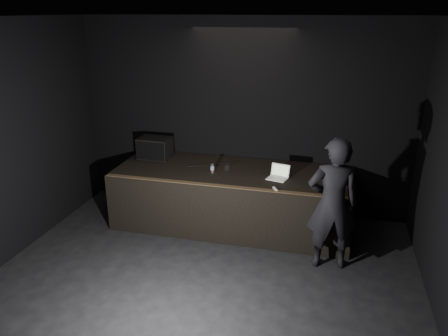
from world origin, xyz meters
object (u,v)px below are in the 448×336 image
object	(u,v)px
laptop	(278,175)
beer_can	(212,168)
stage_riser	(232,198)
person	(332,204)
stage_monitor	(155,148)

from	to	relation	value
laptop	beer_can	xyz separation A→B (m)	(-1.11, -0.02, 0.02)
stage_riser	person	bearing A→B (deg)	-29.52
stage_riser	stage_monitor	distance (m)	1.71
stage_monitor	laptop	bearing A→B (deg)	-8.95
stage_monitor	person	xyz separation A→B (m)	(3.22, -1.26, -0.20)
stage_monitor	laptop	xyz separation A→B (m)	(2.34, -0.46, -0.14)
stage_monitor	person	bearing A→B (deg)	-19.22
beer_can	person	distance (m)	2.13
laptop	stage_riser	bearing A→B (deg)	-176.52
stage_monitor	laptop	size ratio (longest dim) A/B	1.60
stage_riser	stage_monitor	size ratio (longest dim) A/B	6.79
stage_riser	stage_monitor	xyz separation A→B (m)	(-1.54, 0.31, 0.69)
stage_riser	laptop	bearing A→B (deg)	-10.53
stage_monitor	beer_can	distance (m)	1.33
beer_can	person	size ratio (longest dim) A/B	0.08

